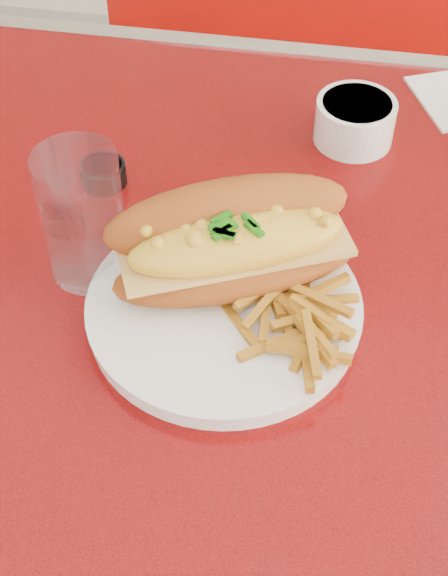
% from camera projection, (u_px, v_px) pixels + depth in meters
% --- Properties ---
extents(diner_table, '(1.23, 0.83, 0.77)m').
position_uv_depth(diner_table, '(373.00, 369.00, 0.93)').
color(diner_table, red).
rests_on(diner_table, ground).
extents(booth_bench_far, '(1.20, 0.51, 0.90)m').
position_uv_depth(booth_bench_far, '(371.00, 156.00, 1.70)').
color(booth_bench_far, '#A6100B').
rests_on(booth_bench_far, ground).
extents(dinner_plate, '(0.35, 0.35, 0.02)m').
position_uv_depth(dinner_plate, '(224.00, 309.00, 0.76)').
color(dinner_plate, white).
rests_on(dinner_plate, diner_table).
extents(mac_hoagie, '(0.26, 0.20, 0.11)m').
position_uv_depth(mac_hoagie, '(233.00, 241.00, 0.75)').
color(mac_hoagie, '#A5511A').
rests_on(mac_hoagie, dinner_plate).
extents(fries_pile, '(0.14, 0.13, 0.03)m').
position_uv_depth(fries_pile, '(289.00, 313.00, 0.73)').
color(fries_pile, orange).
rests_on(fries_pile, dinner_plate).
extents(fork, '(0.08, 0.11, 0.00)m').
position_uv_depth(fork, '(284.00, 286.00, 0.77)').
color(fork, silver).
rests_on(fork, dinner_plate).
extents(gravy_ramekin, '(0.12, 0.12, 0.05)m').
position_uv_depth(gravy_ramekin, '(355.00, 120.00, 0.94)').
color(gravy_ramekin, white).
rests_on(gravy_ramekin, diner_table).
extents(sauce_cup_left, '(0.07, 0.07, 0.03)m').
position_uv_depth(sauce_cup_left, '(103.00, 173.00, 0.89)').
color(sauce_cup_left, black).
rests_on(sauce_cup_left, diner_table).
extents(water_tumbler, '(0.11, 0.11, 0.14)m').
position_uv_depth(water_tumbler, '(83.00, 216.00, 0.76)').
color(water_tumbler, '#A6BFD6').
rests_on(water_tumbler, diner_table).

